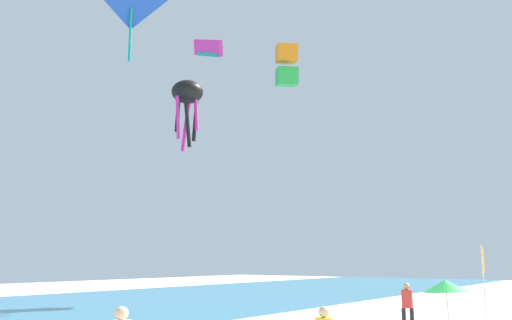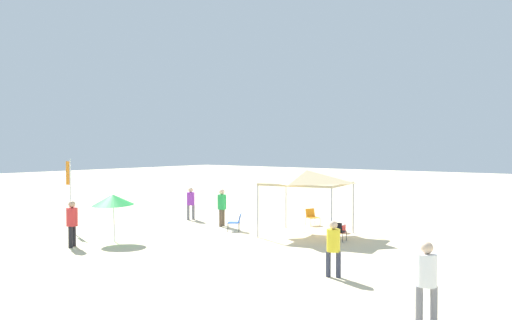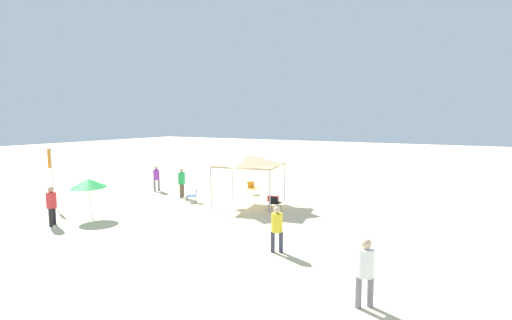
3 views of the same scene
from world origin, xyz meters
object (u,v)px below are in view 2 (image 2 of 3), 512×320
Objects in this scene: beach_umbrella at (113,200)px; person_by_tent at (427,276)px; person_beachcomber at (222,204)px; person_near_umbrella at (72,220)px; banner_flag at (70,188)px; person_watching_sky at (191,201)px; folding_chair_left_of_tent at (236,221)px; canopy_tent at (307,178)px; folding_chair_facing_ocean at (312,216)px; person_far_stroller at (333,244)px; cooler_box at (338,228)px; folding_chair_near_cooler at (338,230)px.

beach_umbrella reaches higher than person_by_tent.
person_near_umbrella is at bearing 151.82° from person_beachcomber.
person_watching_sky is (-1.68, -6.26, -1.01)m from banner_flag.
banner_flag is 6.56m from person_watching_sky.
folding_chair_left_of_tent is 0.45× the size of person_near_umbrella.
canopy_tent is 3.69m from folding_chair_facing_ocean.
person_near_umbrella is at bearing 168.78° from person_far_stroller.
beach_umbrella is 3.01× the size of cooler_box.
person_by_tent is at bearing 135.11° from canopy_tent.
folding_chair_left_of_tent is at bearing 33.44° from cooler_box.
folding_chair_near_cooler is at bearing -105.36° from folding_chair_facing_ocean.
person_beachcomber reaches higher than cooler_box.
person_watching_sky reaches higher than folding_chair_near_cooler.
person_far_stroller is (-2.86, 5.46, 0.54)m from folding_chair_near_cooler.
banner_flag is (7.91, 8.53, 1.56)m from folding_chair_facing_ocean.
banner_flag is (3.84, -0.50, 0.27)m from beach_umbrella.
banner_flag is at bearing 3.64° from person_watching_sky.
folding_chair_facing_ocean is 11.61m from person_near_umbrella.
folding_chair_left_of_tent is at bearing -141.80° from banner_flag.
beach_umbrella reaches higher than person_watching_sky.
person_watching_sky is 1.01× the size of person_far_stroller.
person_by_tent is (-17.78, 2.61, -0.94)m from banner_flag.
beach_umbrella reaches higher than cooler_box.
folding_chair_near_cooler is at bearing 102.93° from person_watching_sky.
beach_umbrella is 14.12m from person_by_tent.
person_far_stroller is (-14.01, 0.15, -1.02)m from banner_flag.
person_near_umbrella is (4.44, 10.71, 0.60)m from folding_chair_facing_ocean.
person_by_tent reaches higher than person_near_umbrella.
person_watching_sky is at bearing 130.45° from person_far_stroller.
person_near_umbrella is (7.69, 7.48, 0.60)m from folding_chair_near_cooler.
beach_umbrella reaches higher than folding_chair_left_of_tent.
canopy_tent is 8.40m from beach_umbrella.
canopy_tent reaches higher than person_far_stroller.
folding_chair_left_of_tent is 0.24× the size of banner_flag.
beach_umbrella reaches higher than folding_chair_near_cooler.
folding_chair_left_of_tent is at bearing 126.03° from person_far_stroller.
person_near_umbrella is at bearing 33.67° from folding_chair_near_cooler.
canopy_tent reaches higher than person_by_tent.
banner_flag is at bearing -7.36° from beach_umbrella.
cooler_box is at bearing -143.61° from banner_flag.
canopy_tent is 4.82× the size of folding_chair_left_of_tent.
person_near_umbrella is (1.07, 7.73, -0.01)m from person_beachcomber.
person_watching_sky is at bearing -67.39° from person_by_tent.
folding_chair_facing_ocean is at bearing -68.79° from person_beachcomber.
person_by_tent reaches higher than folding_chair_left_of_tent.
beach_umbrella reaches higher than person_far_stroller.
banner_flag reaches higher than person_watching_sky.
beach_umbrella is 1.18× the size of person_far_stroller.
banner_flag is 4.20m from person_near_umbrella.
folding_chair_near_cooler is 4.58m from folding_chair_facing_ocean.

